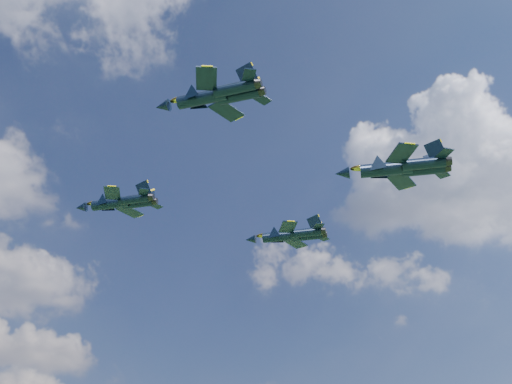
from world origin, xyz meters
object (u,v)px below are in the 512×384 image
object	(u,v)px
jet_lead	(108,204)
jet_slot	(382,169)
jet_right	(278,236)
jet_left	(199,98)

from	to	relation	value
jet_lead	jet_slot	world-z (taller)	jet_slot
jet_right	jet_lead	bearing A→B (deg)	134.40
jet_lead	jet_left	xyz separation A→B (m)	(1.24, -29.14, 0.93)
jet_left	jet_right	bearing A→B (deg)	3.52
jet_left	jet_slot	bearing A→B (deg)	-41.28
jet_lead	jet_left	size ratio (longest dim) A/B	0.95
jet_lead	jet_slot	xyz separation A→B (m)	(28.57, -28.71, -0.40)
jet_left	jet_slot	size ratio (longest dim) A/B	0.86
jet_right	jet_slot	size ratio (longest dim) A/B	0.90
jet_lead	jet_right	size ratio (longest dim) A/B	0.91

